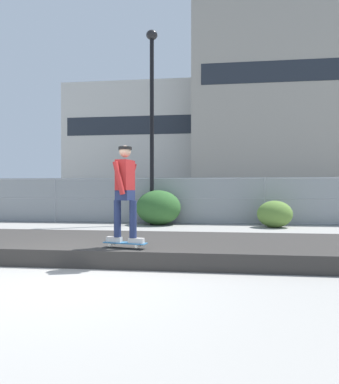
{
  "coord_description": "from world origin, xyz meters",
  "views": [
    {
      "loc": [
        2.11,
        -4.69,
        1.38
      ],
      "look_at": [
        1.11,
        3.81,
        1.31
      ],
      "focal_mm": 30.96,
      "sensor_mm": 36.0,
      "label": 1
    }
  ],
  "objects": [
    {
      "name": "shrub_left",
      "position": [
        0.18,
        8.0,
        0.67
      ],
      "size": [
        1.74,
        1.42,
        1.35
      ],
      "color": "#2D5B28",
      "rests_on": "ground_plane"
    },
    {
      "name": "ground_plane",
      "position": [
        0.0,
        0.0,
        0.0
      ],
      "size": [
        120.0,
        120.0,
        0.0
      ],
      "primitive_type": "plane",
      "color": "gray"
    },
    {
      "name": "shrub_center",
      "position": [
        4.49,
        7.63,
        0.49
      ],
      "size": [
        1.26,
        1.03,
        0.97
      ],
      "color": "#567A33",
      "rests_on": "ground_plane"
    },
    {
      "name": "office_block",
      "position": [
        14.7,
        41.54,
        12.11
      ],
      "size": [
        29.34,
        13.6,
        24.22
      ],
      "color": "gray",
      "rests_on": "ground_plane"
    },
    {
      "name": "chain_fence",
      "position": [
        -0.0,
        8.53,
        0.93
      ],
      "size": [
        25.77,
        0.06,
        1.85
      ],
      "color": "gray",
      "rests_on": "ground_plane"
    },
    {
      "name": "library_building",
      "position": [
        -6.9,
        46.03,
        8.13
      ],
      "size": [
        22.83,
        13.5,
        16.25
      ],
      "color": "#B2AFA8",
      "rests_on": "ground_plane"
    },
    {
      "name": "parked_car_mid",
      "position": [
        0.19,
        10.94,
        0.84
      ],
      "size": [
        4.52,
        2.19,
        1.66
      ],
      "color": "navy",
      "rests_on": "ground_plane"
    },
    {
      "name": "parked_car_far",
      "position": [
        6.38,
        11.04,
        0.84
      ],
      "size": [
        4.54,
        2.24,
        1.66
      ],
      "color": "#566B4C",
      "rests_on": "ground_plane"
    },
    {
      "name": "parked_car_near",
      "position": [
        -5.14,
        10.8,
        0.84
      ],
      "size": [
        4.52,
        2.2,
        1.66
      ],
      "color": "black",
      "rests_on": "ground_plane"
    },
    {
      "name": "gravel_berm",
      "position": [
        0.0,
        2.19,
        0.16
      ],
      "size": [
        12.71,
        2.8,
        0.32
      ],
      "primitive_type": "cube",
      "color": "#33302D",
      "rests_on": "ground_plane"
    },
    {
      "name": "skateboard",
      "position": [
        0.62,
        1.11,
        0.41
      ],
      "size": [
        0.82,
        0.36,
        0.07
      ],
      "color": "#2D608C"
    },
    {
      "name": "skater",
      "position": [
        0.62,
        1.11,
        1.41
      ],
      "size": [
        0.73,
        0.61,
        1.74
      ],
      "color": "#B2ADA8",
      "rests_on": "skateboard"
    },
    {
      "name": "street_lamp",
      "position": [
        -0.08,
        8.03,
        4.64
      ],
      "size": [
        0.44,
        0.44,
        7.56
      ],
      "color": "black",
      "rests_on": "ground_plane"
    }
  ]
}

